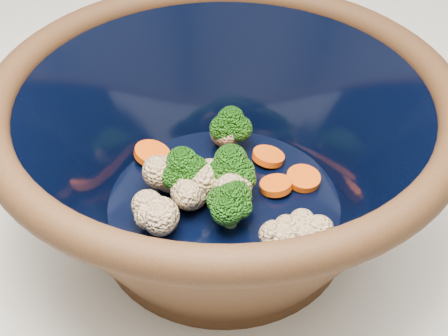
{
  "coord_description": "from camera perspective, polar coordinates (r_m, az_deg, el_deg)",
  "views": [
    {
      "loc": [
        0.09,
        -0.45,
        1.29
      ],
      "look_at": [
        -0.05,
        -0.1,
        0.97
      ],
      "focal_mm": 50.0,
      "sensor_mm": 36.0,
      "label": 1
    }
  ],
  "objects": [
    {
      "name": "mixing_bowl",
      "position": [
        0.49,
        0.0,
        1.31
      ],
      "size": [
        0.43,
        0.43,
        0.15
      ],
      "rotation": [
        0.0,
        0.0,
        0.39
      ],
      "color": "black",
      "rests_on": "counter"
    },
    {
      "name": "vegetable_pile",
      "position": [
        0.51,
        -0.66,
        -0.63
      ],
      "size": [
        0.19,
        0.15,
        0.05
      ],
      "color": "#608442",
      "rests_on": "mixing_bowl"
    }
  ]
}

